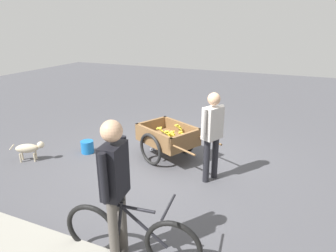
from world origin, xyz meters
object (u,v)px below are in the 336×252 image
object	(u,v)px
bicycle	(131,236)
vendor_person	(212,130)
fruit_cart	(168,138)
plastic_bucket	(87,147)
cyclist_person	(115,180)
dog	(29,148)

from	to	relation	value
bicycle	vendor_person	bearing A→B (deg)	-98.17
fruit_cart	plastic_bucket	world-z (taller)	fruit_cart
cyclist_person	plastic_bucket	distance (m)	3.33
vendor_person	cyclist_person	size ratio (longest dim) A/B	0.91
vendor_person	dog	world-z (taller)	vendor_person
bicycle	plastic_bucket	world-z (taller)	bicycle
dog	plastic_bucket	distance (m)	1.12
fruit_cart	plastic_bucket	size ratio (longest dim) A/B	6.77
fruit_cart	bicycle	world-z (taller)	bicycle
fruit_cart	plastic_bucket	distance (m)	1.76
plastic_bucket	dog	bearing A→B (deg)	43.69
bicycle	cyclist_person	distance (m)	0.70
vendor_person	bicycle	world-z (taller)	vendor_person
cyclist_person	plastic_bucket	world-z (taller)	cyclist_person
fruit_cart	cyclist_person	bearing A→B (deg)	101.59
vendor_person	dog	distance (m)	3.65
vendor_person	plastic_bucket	distance (m)	2.83
cyclist_person	bicycle	bearing A→B (deg)	-173.61
fruit_cart	cyclist_person	size ratio (longest dim) A/B	1.06
fruit_cart	vendor_person	world-z (taller)	vendor_person
bicycle	plastic_bucket	bearing A→B (deg)	-43.63
vendor_person	dog	size ratio (longest dim) A/B	2.63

